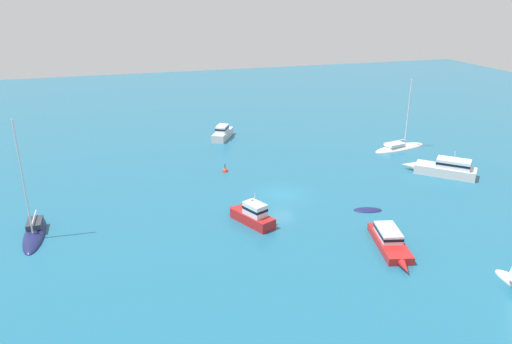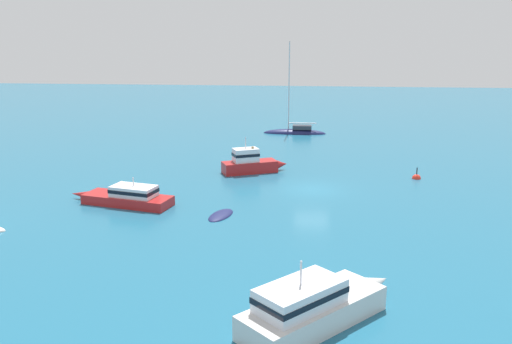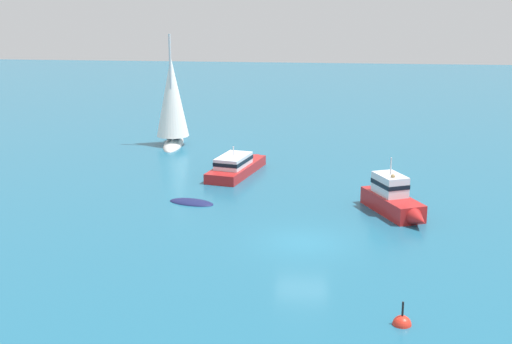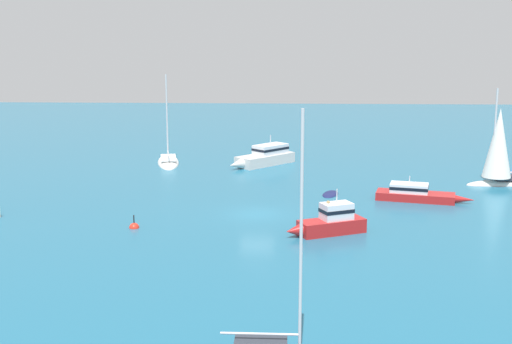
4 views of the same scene
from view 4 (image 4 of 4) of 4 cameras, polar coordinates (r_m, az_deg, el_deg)
ground_plane at (r=50.47m, az=0.08°, el=-3.53°), size 160.00×160.00×0.00m
ketch at (r=70.76m, az=-7.30°, el=0.84°), size 3.58×8.18×9.45m
cabin_cruiser at (r=55.92m, az=13.10°, el=-1.75°), size 7.65×3.38×1.94m
sailboat at (r=63.02m, az=19.48°, el=1.74°), size 5.56×2.66×8.88m
motor_cruiser at (r=69.14m, az=0.74°, el=1.30°), size 6.68×6.90×2.93m
motor_cruiser_1 at (r=45.78m, az=6.14°, el=-4.14°), size 5.56×3.44×2.99m
rib at (r=56.88m, az=6.20°, el=-1.86°), size 1.88×2.91×0.40m
channel_buoy at (r=47.75m, az=-10.08°, el=-4.58°), size 0.70×0.70×1.25m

